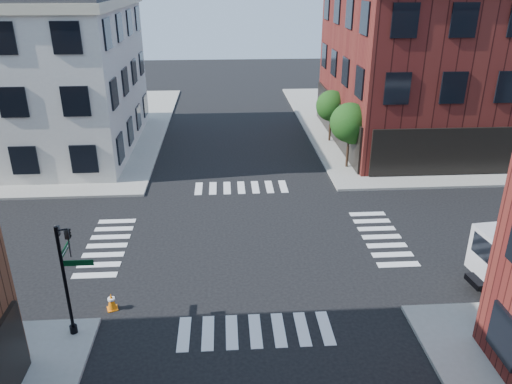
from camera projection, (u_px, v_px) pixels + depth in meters
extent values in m
plane|color=black|center=(246.00, 241.00, 25.38)|extent=(120.00, 120.00, 0.00)
cube|color=gray|center=(463.00, 122.00, 45.83)|extent=(30.00, 30.00, 0.15)
cube|color=#4A1412|center=(498.00, 65.00, 38.86)|extent=(25.00, 16.00, 12.00)
cylinder|color=black|center=(347.00, 156.00, 34.63)|extent=(0.18, 0.18, 1.47)
cylinder|color=black|center=(348.00, 146.00, 34.33)|extent=(0.12, 0.12, 1.47)
sphere|color=#12330E|center=(350.00, 123.00, 33.66)|extent=(2.69, 2.69, 2.69)
sphere|color=#12330E|center=(353.00, 131.00, 33.80)|extent=(1.85, 1.85, 1.85)
cylinder|color=black|center=(330.00, 132.00, 40.14)|extent=(0.18, 0.18, 1.33)
cylinder|color=black|center=(330.00, 124.00, 39.88)|extent=(0.12, 0.12, 1.33)
sphere|color=#12330E|center=(331.00, 106.00, 39.27)|extent=(2.43, 2.43, 2.43)
sphere|color=#12330E|center=(334.00, 112.00, 39.39)|extent=(1.67, 1.67, 1.67)
cylinder|color=black|center=(66.00, 284.00, 17.83)|extent=(0.12, 0.12, 4.60)
cylinder|color=black|center=(74.00, 329.00, 18.63)|extent=(0.28, 0.28, 0.30)
cube|color=#053819|center=(78.00, 263.00, 17.52)|extent=(1.10, 0.03, 0.22)
cube|color=#053819|center=(65.00, 249.00, 17.89)|extent=(0.03, 1.10, 0.22)
imported|color=black|center=(70.00, 243.00, 17.30)|extent=(0.22, 0.18, 1.10)
imported|color=black|center=(58.00, 240.00, 17.50)|extent=(0.18, 0.22, 1.10)
cube|color=silver|center=(507.00, 257.00, 20.88)|extent=(2.32, 2.69, 2.07)
cube|color=black|center=(487.00, 251.00, 20.58)|extent=(0.31, 1.97, 0.93)
cylinder|color=black|center=(487.00, 266.00, 22.29)|extent=(1.07, 0.47, 1.03)
cube|color=orange|center=(113.00, 309.00, 20.22)|extent=(0.52, 0.52, 0.04)
cone|color=orange|center=(112.00, 301.00, 20.08)|extent=(0.50, 0.50, 0.76)
cylinder|color=white|center=(111.00, 299.00, 20.03)|extent=(0.29, 0.29, 0.09)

